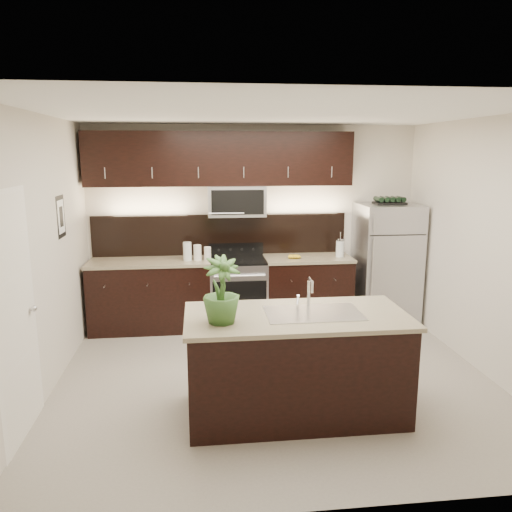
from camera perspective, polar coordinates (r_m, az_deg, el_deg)
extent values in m
plane|color=gray|center=(5.41, 2.12, -13.77)|extent=(4.50, 4.50, 0.00)
cube|color=beige|center=(6.94, -0.28, 3.62)|extent=(4.50, 0.02, 2.70)
cube|color=beige|center=(3.09, 7.93, -6.92)|extent=(4.50, 0.02, 2.70)
cube|color=beige|center=(5.15, -23.35, -0.21)|extent=(0.02, 4.00, 2.70)
cube|color=beige|center=(5.77, 24.91, 0.85)|extent=(0.02, 4.00, 2.70)
cube|color=white|center=(4.90, 2.36, 16.05)|extent=(4.50, 4.00, 0.02)
cube|color=silver|center=(4.49, -25.63, -6.57)|extent=(0.04, 0.80, 2.02)
sphere|color=silver|center=(4.77, -24.06, -5.51)|extent=(0.06, 0.06, 0.06)
cube|color=black|center=(5.81, -21.38, 4.21)|extent=(0.01, 0.32, 0.46)
cube|color=white|center=(5.81, -21.36, 4.21)|extent=(0.00, 0.24, 0.36)
cube|color=black|center=(6.82, -11.93, -4.53)|extent=(1.57, 0.62, 0.90)
cube|color=black|center=(6.94, 5.86, -4.04)|extent=(1.16, 0.62, 0.90)
cube|color=#B2B2B7|center=(6.80, -2.09, -4.31)|extent=(0.76, 0.62, 0.90)
cube|color=black|center=(6.69, -2.12, -0.48)|extent=(0.76, 0.60, 0.03)
cube|color=tan|center=(6.70, -12.10, -0.67)|extent=(1.59, 0.65, 0.04)
cube|color=tan|center=(6.83, 5.94, -0.25)|extent=(1.18, 0.65, 0.04)
cube|color=black|center=(6.91, -4.02, 2.46)|extent=(3.49, 0.02, 0.56)
cube|color=#B2B2B7|center=(6.68, -2.24, 6.31)|extent=(0.76, 0.40, 0.40)
cube|color=black|center=(6.67, -4.09, 11.02)|extent=(3.49, 0.33, 0.70)
cube|color=black|center=(4.60, 4.57, -12.44)|extent=(1.90, 0.90, 0.90)
cube|color=tan|center=(4.43, 4.67, -6.89)|extent=(1.96, 0.96, 0.04)
cube|color=silver|center=(4.45, 6.58, -6.48)|extent=(0.84, 0.50, 0.01)
cylinder|color=silver|center=(4.61, 6.03, -4.32)|extent=(0.03, 0.03, 0.24)
cylinder|color=silver|center=(4.51, 6.26, -2.73)|extent=(0.02, 0.14, 0.02)
cylinder|color=silver|center=(4.45, 6.44, -3.58)|extent=(0.02, 0.02, 0.10)
cube|color=#B2B2B7|center=(7.11, 14.65, -0.89)|extent=(0.80, 0.72, 1.65)
cube|color=black|center=(6.98, 15.00, 5.86)|extent=(0.41, 0.25, 0.03)
cylinder|color=black|center=(6.92, 13.82, 6.28)|extent=(0.07, 0.23, 0.07)
cylinder|color=black|center=(6.94, 14.43, 6.27)|extent=(0.07, 0.23, 0.07)
cylinder|color=black|center=(6.97, 15.03, 6.26)|extent=(0.07, 0.23, 0.07)
cylinder|color=black|center=(7.00, 15.62, 6.25)|extent=(0.07, 0.23, 0.07)
cylinder|color=black|center=(7.03, 16.21, 6.24)|extent=(0.07, 0.23, 0.07)
imported|color=#315722|center=(4.13, -3.98, -3.91)|extent=(0.39, 0.39, 0.56)
cylinder|color=silver|center=(6.59, -7.85, 0.53)|extent=(0.11, 0.11, 0.24)
cylinder|color=silver|center=(6.60, -6.70, 0.39)|extent=(0.10, 0.10, 0.20)
cylinder|color=silver|center=(6.60, -5.55, 0.29)|extent=(0.09, 0.09, 0.17)
cylinder|color=silver|center=(6.86, 9.57, 0.82)|extent=(0.11, 0.11, 0.22)
cylinder|color=silver|center=(6.84, 9.60, 1.82)|extent=(0.11, 0.11, 0.02)
cylinder|color=silver|center=(6.83, 9.62, 2.28)|extent=(0.01, 0.01, 0.09)
ellipsoid|color=gold|center=(6.69, 3.97, -0.04)|extent=(0.18, 0.15, 0.05)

